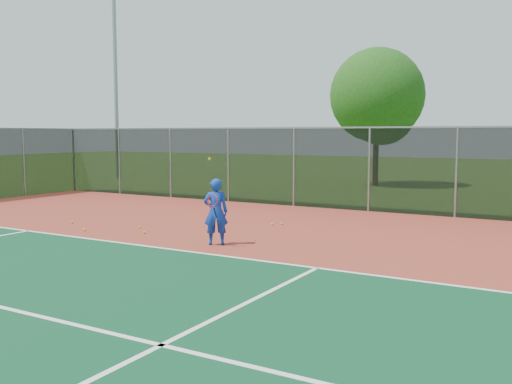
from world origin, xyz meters
TOP-DOWN VIEW (x-y plane):
  - ground at (0.00, 0.00)m, footprint 120.00×120.00m
  - court_apron at (0.00, 2.00)m, footprint 30.00×20.00m
  - court_lines at (2.00, -1.88)m, footprint 22.10×13.05m
  - fence_back at (0.00, 12.00)m, footprint 30.00×0.06m
  - tennis_player at (-1.24, 4.06)m, footprint 0.73×0.75m
  - practice_ball_0 at (-5.64, 3.85)m, footprint 0.07×0.07m
  - practice_ball_1 at (-1.26, 7.68)m, footprint 0.07×0.07m
  - practice_ball_2 at (-1.48, 7.47)m, footprint 0.07×0.07m
  - practice_ball_3 at (-3.86, 4.37)m, footprint 0.07×0.07m
  - practice_ball_4 at (-4.59, 5.01)m, footprint 0.07×0.07m
  - practice_ball_5 at (-7.03, 4.64)m, footprint 0.07×0.07m
  - floodlight_nw at (-18.92, 19.11)m, footprint 0.90×0.40m
  - tree_back_left at (-2.99, 22.00)m, footprint 5.00×5.00m

SIDE VIEW (x-z plane):
  - ground at x=0.00m, z-range 0.00..0.00m
  - court_apron at x=0.00m, z-range 0.00..0.02m
  - court_lines at x=2.00m, z-range 0.03..0.03m
  - practice_ball_0 at x=-5.64m, z-range 0.02..0.09m
  - practice_ball_1 at x=-1.26m, z-range 0.02..0.09m
  - practice_ball_2 at x=-1.48m, z-range 0.02..0.09m
  - practice_ball_3 at x=-3.86m, z-range 0.02..0.09m
  - practice_ball_4 at x=-4.59m, z-range 0.02..0.09m
  - practice_ball_5 at x=-7.03m, z-range 0.02..0.09m
  - tennis_player at x=-1.24m, z-range -0.23..1.95m
  - fence_back at x=0.00m, z-range 0.05..3.08m
  - tree_back_left at x=-2.99m, z-range 0.94..8.27m
  - floodlight_nw at x=-18.92m, z-range 0.77..12.40m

